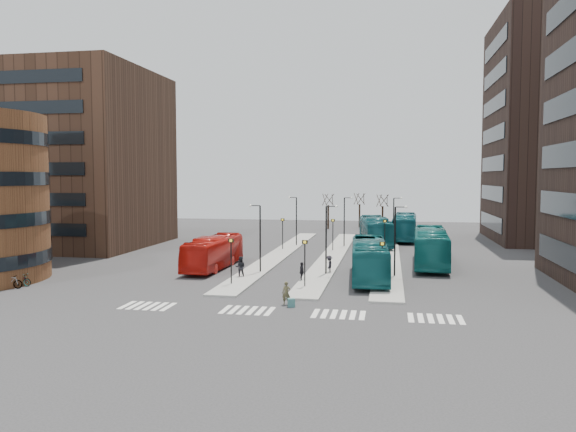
% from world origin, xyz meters
% --- Properties ---
extents(ground, '(160.00, 160.00, 0.00)m').
position_xyz_m(ground, '(0.00, 0.00, 0.00)').
color(ground, '#2A2A2D').
rests_on(ground, ground).
extents(island_left, '(2.50, 45.00, 0.15)m').
position_xyz_m(island_left, '(-4.00, 30.00, 0.07)').
color(island_left, gray).
rests_on(island_left, ground).
extents(island_mid, '(2.50, 45.00, 0.15)m').
position_xyz_m(island_mid, '(2.00, 30.00, 0.07)').
color(island_mid, gray).
rests_on(island_mid, ground).
extents(island_right, '(2.50, 45.00, 0.15)m').
position_xyz_m(island_right, '(8.00, 30.00, 0.07)').
color(island_right, gray).
rests_on(island_right, ground).
extents(suitcase, '(0.56, 0.51, 0.58)m').
position_xyz_m(suitcase, '(1.67, 5.44, 0.29)').
color(suitcase, navy).
rests_on(suitcase, ground).
extents(red_bus, '(2.87, 11.17, 3.09)m').
position_xyz_m(red_bus, '(-8.38, 19.73, 1.55)').
color(red_bus, '#B9150E').
rests_on(red_bus, ground).
extents(teal_bus_a, '(3.66, 12.50, 3.44)m').
position_xyz_m(teal_bus_a, '(6.46, 16.70, 1.72)').
color(teal_bus_a, '#115659').
rests_on(teal_bus_a, ground).
extents(teal_bus_b, '(4.71, 13.36, 3.64)m').
position_xyz_m(teal_bus_b, '(6.35, 40.62, 1.82)').
color(teal_bus_b, '#12525B').
rests_on(teal_bus_b, ground).
extents(teal_bus_c, '(3.64, 13.36, 3.69)m').
position_xyz_m(teal_bus_c, '(12.14, 25.18, 1.84)').
color(teal_bus_c, '#146564').
rests_on(teal_bus_c, ground).
extents(teal_bus_d, '(3.66, 13.11, 3.62)m').
position_xyz_m(teal_bus_d, '(10.18, 47.68, 1.81)').
color(teal_bus_d, '#15616D').
rests_on(teal_bus_d, ground).
extents(traveller, '(0.60, 0.41, 1.60)m').
position_xyz_m(traveller, '(1.22, 6.06, 0.80)').
color(traveller, '#4A462C').
rests_on(traveller, ground).
extents(commuter_a, '(1.00, 0.83, 1.86)m').
position_xyz_m(commuter_a, '(-4.56, 15.42, 0.93)').
color(commuter_a, black).
rests_on(commuter_a, ground).
extents(commuter_b, '(0.57, 1.02, 1.64)m').
position_xyz_m(commuter_b, '(0.95, 14.66, 0.82)').
color(commuter_b, black).
rests_on(commuter_b, ground).
extents(commuter_c, '(0.63, 1.08, 1.66)m').
position_xyz_m(commuter_c, '(2.81, 18.78, 0.83)').
color(commuter_c, black).
rests_on(commuter_c, ground).
extents(bicycle_mid, '(1.89, 0.95, 1.09)m').
position_xyz_m(bicycle_mid, '(-21.00, 7.52, 0.55)').
color(bicycle_mid, gray).
rests_on(bicycle_mid, ground).
extents(bicycle_far, '(1.94, 0.78, 1.00)m').
position_xyz_m(bicycle_far, '(-21.00, 8.63, 0.50)').
color(bicycle_far, gray).
rests_on(bicycle_far, ground).
extents(crosswalk_stripes, '(22.35, 2.40, 0.01)m').
position_xyz_m(crosswalk_stripes, '(1.75, 4.00, 0.01)').
color(crosswalk_stripes, silver).
rests_on(crosswalk_stripes, ground).
extents(office_block, '(25.00, 20.12, 22.00)m').
position_xyz_m(office_block, '(-34.00, 33.98, 11.00)').
color(office_block, '#402A1E').
rests_on(office_block, ground).
extents(tower_far, '(20.12, 20.00, 30.00)m').
position_xyz_m(tower_far, '(31.98, 50.00, 15.00)').
color(tower_far, black).
rests_on(tower_far, ground).
extents(sign_poles, '(12.45, 22.12, 3.65)m').
position_xyz_m(sign_poles, '(1.60, 23.00, 2.41)').
color(sign_poles, black).
rests_on(sign_poles, ground).
extents(lamp_posts, '(14.04, 20.24, 6.12)m').
position_xyz_m(lamp_posts, '(2.64, 28.00, 3.58)').
color(lamp_posts, black).
rests_on(lamp_posts, ground).
extents(bare_trees, '(10.97, 8.14, 5.90)m').
position_xyz_m(bare_trees, '(2.67, 62.67, 2.72)').
color(bare_trees, black).
rests_on(bare_trees, ground).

